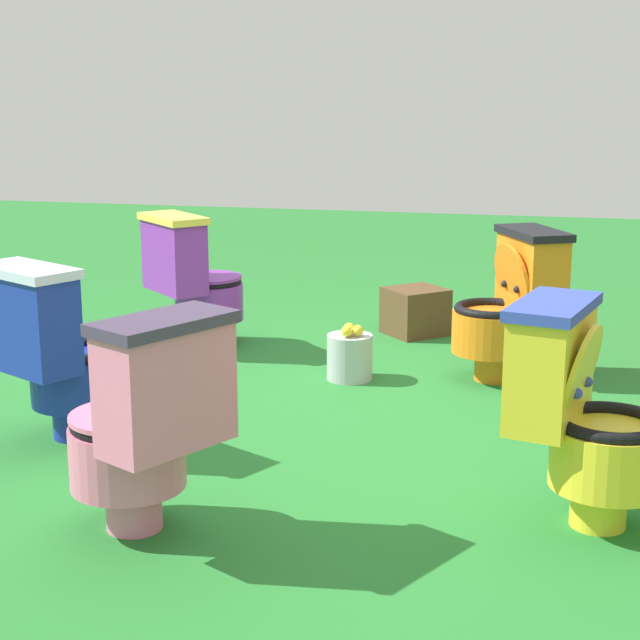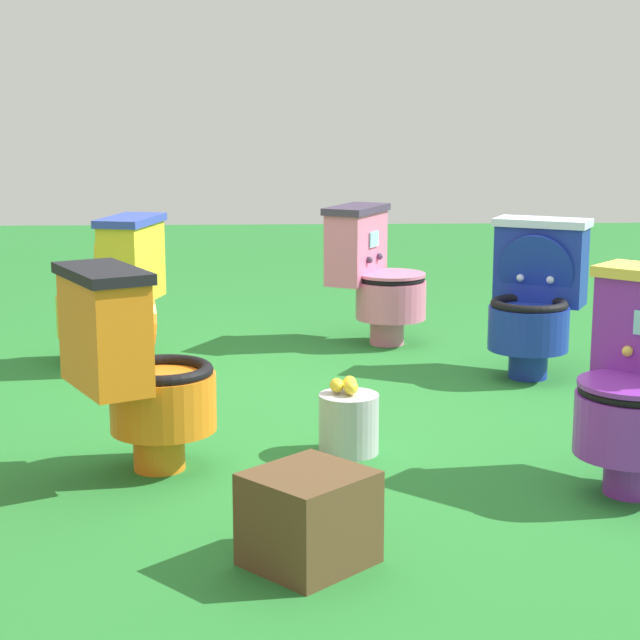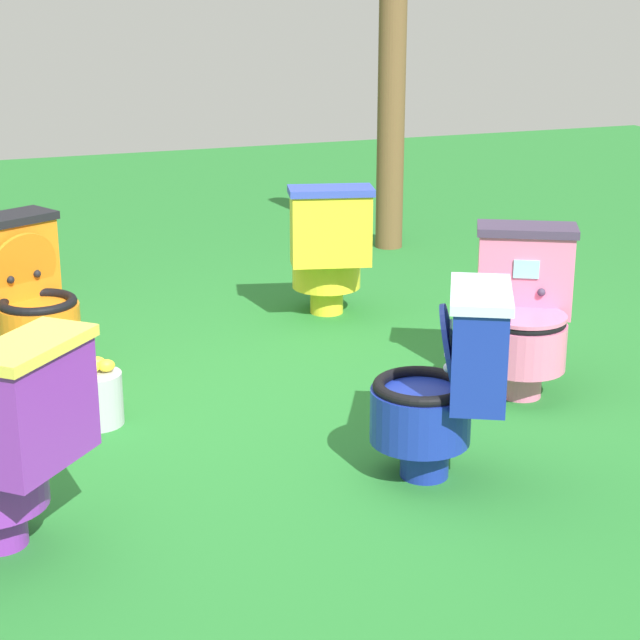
# 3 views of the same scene
# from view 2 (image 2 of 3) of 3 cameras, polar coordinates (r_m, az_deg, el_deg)

# --- Properties ---
(ground) EXTENTS (14.00, 14.00, 0.00)m
(ground) POSITION_cam_2_polar(r_m,az_deg,el_deg) (4.52, 1.96, -4.83)
(ground) COLOR #26752D
(toilet_blue) EXTENTS (0.62, 0.58, 0.73)m
(toilet_blue) POSITION_cam_2_polar(r_m,az_deg,el_deg) (5.14, 11.20, 1.23)
(toilet_blue) COLOR #192D9E
(toilet_blue) RESTS_ON ground
(toilet_orange) EXTENTS (0.58, 0.62, 0.73)m
(toilet_orange) POSITION_cam_2_polar(r_m,az_deg,el_deg) (3.74, -9.63, -2.49)
(toilet_orange) COLOR orange
(toilet_orange) RESTS_ON ground
(toilet_yellow) EXTENTS (0.51, 0.57, 0.73)m
(toilet_yellow) POSITION_cam_2_polar(r_m,az_deg,el_deg) (5.34, -10.88, 1.62)
(toilet_yellow) COLOR yellow
(toilet_yellow) RESTS_ON ground
(toilet_pink) EXTENTS (0.58, 0.62, 0.73)m
(toilet_pink) POSITION_cam_2_polar(r_m,az_deg,el_deg) (5.72, 2.92, 2.42)
(toilet_pink) COLOR pink
(toilet_pink) RESTS_ON ground
(small_crate) EXTENTS (0.42, 0.42, 0.27)m
(small_crate) POSITION_cam_2_polar(r_m,az_deg,el_deg) (3.04, -0.59, -10.38)
(small_crate) COLOR brown
(small_crate) RESTS_ON ground
(lemon_bucket) EXTENTS (0.22, 0.22, 0.28)m
(lemon_bucket) POSITION_cam_2_polar(r_m,az_deg,el_deg) (3.97, 1.52, -5.36)
(lemon_bucket) COLOR #B7B7BF
(lemon_bucket) RESTS_ON ground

